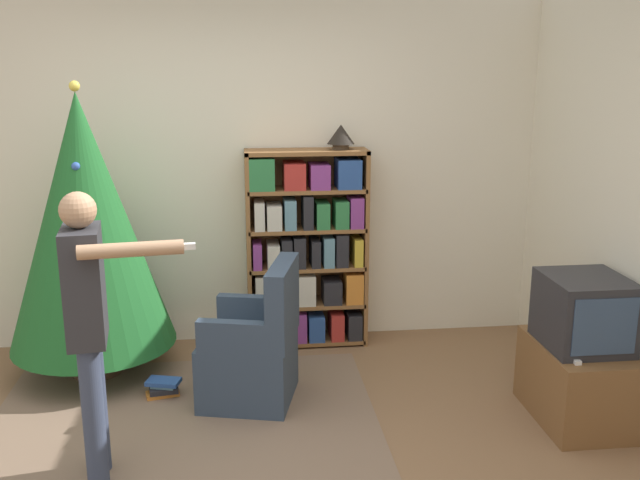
% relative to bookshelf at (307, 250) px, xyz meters
% --- Properties ---
extents(ground_plane, '(14.00, 14.00, 0.00)m').
position_rel_bookshelf_xyz_m(ground_plane, '(-0.62, -1.77, -0.75)').
color(ground_plane, '#846042').
extents(wall_back, '(8.00, 0.10, 2.60)m').
position_rel_bookshelf_xyz_m(wall_back, '(-0.62, 0.22, 0.55)').
color(wall_back, silver).
rests_on(wall_back, ground_plane).
extents(area_rug, '(2.35, 2.10, 0.01)m').
position_rel_bookshelf_xyz_m(area_rug, '(-0.87, -1.31, -0.74)').
color(area_rug, '#7F6651').
rests_on(area_rug, ground_plane).
extents(bookshelf, '(0.90, 0.28, 1.50)m').
position_rel_bookshelf_xyz_m(bookshelf, '(0.00, 0.00, 0.00)').
color(bookshelf, brown).
rests_on(bookshelf, ground_plane).
extents(tv_stand, '(0.49, 0.73, 0.48)m').
position_rel_bookshelf_xyz_m(tv_stand, '(1.51, -1.38, -0.51)').
color(tv_stand, brown).
rests_on(tv_stand, ground_plane).
extents(television, '(0.46, 0.51, 0.43)m').
position_rel_bookshelf_xyz_m(television, '(1.51, -1.39, -0.05)').
color(television, '#28282D').
rests_on(television, tv_stand).
extents(game_remote, '(0.04, 0.12, 0.02)m').
position_rel_bookshelf_xyz_m(game_remote, '(1.36, -1.60, -0.25)').
color(game_remote, white).
rests_on(game_remote, tv_stand).
extents(christmas_tree, '(1.11, 1.11, 2.01)m').
position_rel_bookshelf_xyz_m(christmas_tree, '(-1.52, -0.36, 0.33)').
color(christmas_tree, '#4C3323').
rests_on(christmas_tree, ground_plane).
extents(armchair, '(0.69, 0.68, 0.92)m').
position_rel_bookshelf_xyz_m(armchair, '(-0.43, -0.91, -0.42)').
color(armchair, '#334256').
rests_on(armchair, ground_plane).
extents(standing_person, '(0.67, 0.47, 1.53)m').
position_rel_bookshelf_xyz_m(standing_person, '(-1.25, -1.72, 0.16)').
color(standing_person, '#38425B').
rests_on(standing_person, ground_plane).
extents(table_lamp, '(0.20, 0.20, 0.18)m').
position_rel_bookshelf_xyz_m(table_lamp, '(0.25, 0.01, 0.86)').
color(table_lamp, '#473828').
rests_on(table_lamp, bookshelf).
extents(book_pile_near_tree, '(0.24, 0.18, 0.12)m').
position_rel_bookshelf_xyz_m(book_pile_near_tree, '(-1.02, -0.80, -0.69)').
color(book_pile_near_tree, orange).
rests_on(book_pile_near_tree, ground_plane).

